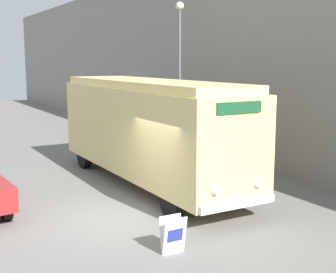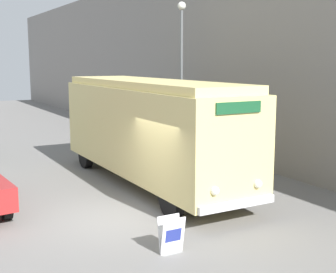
% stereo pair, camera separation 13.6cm
% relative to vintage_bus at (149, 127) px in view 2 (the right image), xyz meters
% --- Properties ---
extents(ground_plane, '(80.00, 80.00, 0.00)m').
position_rel_vintage_bus_xyz_m(ground_plane, '(-2.30, -2.79, -1.95)').
color(ground_plane, slate).
extents(building_wall_right, '(0.30, 60.00, 8.53)m').
position_rel_vintage_bus_xyz_m(building_wall_right, '(4.84, 7.21, 2.32)').
color(building_wall_right, gray).
rests_on(building_wall_right, ground_plane).
extents(vintage_bus, '(2.41, 9.69, 3.49)m').
position_rel_vintage_bus_xyz_m(vintage_bus, '(0.00, 0.00, 0.00)').
color(vintage_bus, black).
rests_on(vintage_bus, ground_plane).
extents(sign_board, '(0.54, 0.31, 0.82)m').
position_rel_vintage_bus_xyz_m(sign_board, '(-2.20, -5.39, -1.55)').
color(sign_board, gray).
rests_on(sign_board, ground_plane).
extents(streetlamp, '(0.36, 0.36, 6.62)m').
position_rel_vintage_bus_xyz_m(streetlamp, '(3.64, 4.00, 2.32)').
color(streetlamp, '#595E60').
rests_on(streetlamp, ground_plane).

